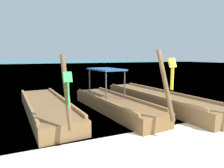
# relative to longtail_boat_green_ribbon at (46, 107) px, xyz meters

# --- Properties ---
(ground) EXTENTS (120.00, 120.00, 0.00)m
(ground) POSITION_rel_longtail_boat_green_ribbon_xyz_m (2.30, -4.27, -0.25)
(ground) COLOR beige
(sea_water) EXTENTS (120.00, 120.00, 0.00)m
(sea_water) POSITION_rel_longtail_boat_green_ribbon_xyz_m (2.30, 57.06, -0.24)
(sea_water) COLOR teal
(sea_water) RESTS_ON ground
(longtail_boat_green_ribbon) EXTENTS (1.72, 6.31, 2.22)m
(longtail_boat_green_ribbon) POSITION_rel_longtail_boat_green_ribbon_xyz_m (0.00, 0.00, 0.00)
(longtail_boat_green_ribbon) COLOR brown
(longtail_boat_green_ribbon) RESTS_ON ground
(longtail_boat_yellow_ribbon) EXTENTS (1.67, 5.79, 2.36)m
(longtail_boat_yellow_ribbon) POSITION_rel_longtail_boat_green_ribbon_xyz_m (2.49, -0.70, 0.06)
(longtail_boat_yellow_ribbon) COLOR brown
(longtail_boat_yellow_ribbon) RESTS_ON ground
(longtail_boat_orange_ribbon) EXTENTS (1.65, 7.03, 2.27)m
(longtail_boat_orange_ribbon) POSITION_rel_longtail_boat_green_ribbon_xyz_m (4.55, -0.72, 0.04)
(longtail_boat_orange_ribbon) COLOR brown
(longtail_boat_orange_ribbon) RESTS_ON ground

